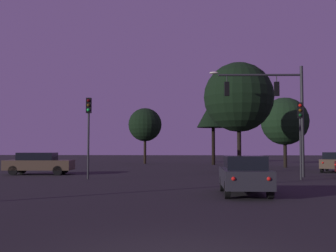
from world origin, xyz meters
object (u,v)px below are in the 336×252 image
(car_nearside_lane, at_px, (244,174))
(tree_right_cluster, at_px, (239,97))
(traffic_light_corner_right, at_px, (300,125))
(car_crossing_right, at_px, (39,163))
(tree_behind_sign, at_px, (285,121))
(tree_left_far, at_px, (145,125))
(car_far_lane, at_px, (335,162))
(tree_center_horizon, at_px, (213,113))
(traffic_signal_mast_arm, at_px, (276,101))
(traffic_light_corner_left, at_px, (89,122))

(car_nearside_lane, relative_size, tree_right_cluster, 0.49)
(traffic_light_corner_right, bearing_deg, car_nearside_lane, -116.96)
(car_crossing_right, xyz_separation_m, tree_right_cluster, (14.13, 3.40, 4.89))
(car_crossing_right, distance_m, tree_behind_sign, 23.15)
(car_crossing_right, bearing_deg, tree_left_far, 77.79)
(traffic_light_corner_right, bearing_deg, tree_behind_sign, 81.72)
(car_far_lane, height_order, tree_right_cluster, tree_right_cluster)
(tree_left_far, relative_size, tree_right_cluster, 0.80)
(tree_left_far, distance_m, tree_center_horizon, 8.61)
(car_nearside_lane, bearing_deg, traffic_signal_mast_arm, 73.19)
(car_nearside_lane, xyz_separation_m, tree_center_horizon, (-0.24, 30.27, 5.01))
(traffic_signal_mast_arm, bearing_deg, car_nearside_lane, -106.81)
(car_crossing_right, height_order, tree_behind_sign, tree_behind_sign)
(car_far_lane, bearing_deg, tree_behind_sign, 107.25)
(traffic_signal_mast_arm, distance_m, tree_center_horizon, 20.20)
(car_crossing_right, height_order, car_far_lane, same)
(traffic_light_corner_right, relative_size, car_nearside_lane, 1.10)
(tree_center_horizon, bearing_deg, traffic_light_corner_left, -109.61)
(traffic_light_corner_right, distance_m, car_nearside_lane, 9.22)
(car_nearside_lane, bearing_deg, tree_center_horizon, 90.45)
(car_crossing_right, xyz_separation_m, tree_behind_sign, (19.30, 12.26, 3.62))
(car_nearside_lane, bearing_deg, tree_behind_sign, 75.13)
(traffic_signal_mast_arm, distance_m, traffic_light_corner_right, 3.08)
(traffic_signal_mast_arm, height_order, traffic_light_corner_right, traffic_signal_mast_arm)
(traffic_light_corner_left, distance_m, tree_behind_sign, 22.02)
(traffic_light_corner_right, relative_size, car_far_lane, 0.99)
(traffic_signal_mast_arm, xyz_separation_m, car_nearside_lane, (-3.14, -10.38, -4.01))
(traffic_light_corner_right, height_order, car_far_lane, traffic_light_corner_right)
(tree_center_horizon, relative_size, tree_right_cluster, 0.90)
(tree_behind_sign, bearing_deg, car_nearside_lane, -104.87)
(car_nearside_lane, distance_m, tree_behind_sign, 25.14)
(car_far_lane, bearing_deg, tree_center_horizon, 123.17)
(traffic_light_corner_right, height_order, tree_left_far, tree_left_far)
(traffic_signal_mast_arm, xyz_separation_m, tree_left_far, (-11.44, 22.67, -0.14))
(traffic_signal_mast_arm, bearing_deg, tree_right_cluster, 111.78)
(traffic_signal_mast_arm, relative_size, traffic_light_corner_right, 1.59)
(traffic_light_corner_right, bearing_deg, tree_center_horizon, 100.84)
(car_crossing_right, bearing_deg, traffic_light_corner_right, -12.75)
(car_far_lane, xyz_separation_m, tree_right_cluster, (-7.47, -1.44, 4.89))
(traffic_light_corner_right, relative_size, tree_right_cluster, 0.53)
(tree_right_cluster, bearing_deg, car_far_lane, 10.88)
(traffic_light_corner_right, xyz_separation_m, tree_center_horizon, (-4.28, 22.33, 2.66))
(traffic_light_corner_right, bearing_deg, tree_right_cluster, 111.30)
(tree_behind_sign, bearing_deg, traffic_signal_mast_arm, -103.36)
(traffic_light_corner_left, distance_m, car_far_lane, 19.37)
(traffic_signal_mast_arm, xyz_separation_m, tree_center_horizon, (-3.37, 19.89, 1.00))
(traffic_light_corner_left, xyz_separation_m, tree_behind_sign, (14.68, 16.38, 1.03))
(car_crossing_right, relative_size, tree_center_horizon, 0.63)
(traffic_signal_mast_arm, relative_size, tree_center_horizon, 0.94)
(traffic_signal_mast_arm, xyz_separation_m, traffic_light_corner_right, (0.90, -2.44, -1.66))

